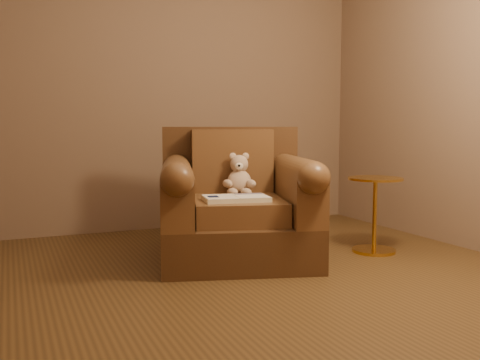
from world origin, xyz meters
name	(u,v)px	position (x,y,z in m)	size (l,w,h in m)	color
floor	(247,285)	(0.00, 0.00, 0.00)	(4.00, 4.00, 0.00)	brown
armchair	(236,208)	(0.20, 0.63, 0.37)	(1.31, 1.28, 0.96)	#4B2E19
teddy_bear	(239,179)	(0.25, 0.71, 0.58)	(0.23, 0.27, 0.32)	tan
guidebook	(236,198)	(0.10, 0.41, 0.48)	(0.48, 0.33, 0.04)	beige
side_table	(375,212)	(1.24, 0.39, 0.31)	(0.41, 0.41, 0.58)	gold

